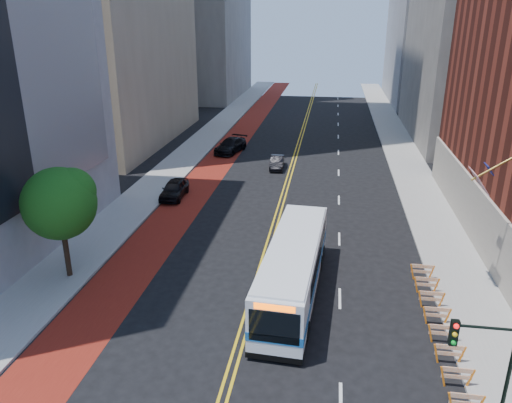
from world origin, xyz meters
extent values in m
plane|color=black|center=(0.00, 0.00, 0.00)|extent=(160.00, 160.00, 0.00)
cube|color=gray|center=(-12.00, 30.00, 0.07)|extent=(4.00, 140.00, 0.15)
cube|color=gray|center=(12.00, 30.00, 0.07)|extent=(4.00, 140.00, 0.15)
cube|color=maroon|center=(-8.10, 30.00, 0.00)|extent=(3.60, 140.00, 0.01)
cube|color=gold|center=(-0.18, 30.00, 0.00)|extent=(0.14, 140.00, 0.01)
cube|color=gold|center=(0.18, 30.00, 0.00)|extent=(0.14, 140.00, 0.01)
cube|color=silver|center=(4.80, -2.00, 0.01)|extent=(0.14, 2.20, 0.01)
cube|color=silver|center=(4.80, 6.00, 0.01)|extent=(0.14, 2.20, 0.01)
cube|color=silver|center=(4.80, 14.00, 0.01)|extent=(0.14, 2.20, 0.01)
cube|color=silver|center=(4.80, 22.00, 0.01)|extent=(0.14, 2.20, 0.01)
cube|color=silver|center=(4.80, 30.00, 0.01)|extent=(0.14, 2.20, 0.01)
cube|color=silver|center=(4.80, 38.00, 0.01)|extent=(0.14, 2.20, 0.01)
cube|color=silver|center=(4.80, 46.00, 0.01)|extent=(0.14, 2.20, 0.01)
cube|color=silver|center=(4.80, 54.00, 0.01)|extent=(0.14, 2.20, 0.01)
cube|color=silver|center=(4.80, 62.00, 0.01)|extent=(0.14, 2.20, 0.01)
cube|color=silver|center=(4.80, 70.00, 0.01)|extent=(0.14, 2.20, 0.01)
cube|color=silver|center=(4.80, 78.00, 0.01)|extent=(0.14, 2.20, 0.01)
cube|color=silver|center=(4.80, 86.00, 0.01)|extent=(0.14, 2.20, 0.01)
cube|color=#9E9384|center=(14.05, 12.00, 2.00)|extent=(0.50, 36.00, 4.00)
cube|color=black|center=(14.15, 13.00, 1.10)|extent=(0.35, 2.80, 2.20)
cube|color=black|center=(14.15, 20.00, 1.10)|extent=(0.35, 2.80, 2.20)
cylinder|color=#A57F33|center=(12.70, 8.00, 7.60)|extent=(2.85, 0.12, 2.05)
cube|color=#B21419|center=(11.70, 8.00, 6.60)|extent=(0.75, 1.90, 1.05)
cube|color=navy|center=(12.25, 8.45, 7.15)|extent=(0.39, 0.85, 0.52)
cube|color=orange|center=(9.05, -2.00, 0.50)|extent=(0.32, 0.06, 0.99)
cube|color=orange|center=(9.60, -2.00, 0.90)|extent=(1.25, 0.05, 0.22)
cube|color=orange|center=(9.60, -2.00, 0.55)|extent=(1.25, 0.05, 0.18)
cube|color=orange|center=(9.05, -0.45, 0.50)|extent=(0.32, 0.06, 0.99)
cube|color=orange|center=(10.15, -0.45, 0.50)|extent=(0.32, 0.06, 0.99)
cube|color=orange|center=(9.60, -0.45, 0.90)|extent=(1.25, 0.05, 0.22)
cube|color=orange|center=(9.60, -0.45, 0.55)|extent=(1.25, 0.05, 0.18)
cube|color=orange|center=(9.05, 1.10, 0.50)|extent=(0.32, 0.06, 0.99)
cube|color=orange|center=(10.15, 1.10, 0.50)|extent=(0.32, 0.06, 0.99)
cube|color=orange|center=(9.60, 1.10, 0.90)|extent=(1.25, 0.05, 0.22)
cube|color=orange|center=(9.60, 1.10, 0.55)|extent=(1.25, 0.05, 0.18)
cube|color=orange|center=(9.05, 2.65, 0.50)|extent=(0.32, 0.06, 0.99)
cube|color=orange|center=(10.15, 2.65, 0.50)|extent=(0.32, 0.06, 0.99)
cube|color=orange|center=(9.60, 2.65, 0.90)|extent=(1.25, 0.05, 0.22)
cube|color=orange|center=(9.60, 2.65, 0.55)|extent=(1.25, 0.05, 0.18)
cube|color=orange|center=(9.05, 4.20, 0.50)|extent=(0.32, 0.06, 0.99)
cube|color=orange|center=(10.15, 4.20, 0.50)|extent=(0.32, 0.06, 0.99)
cube|color=orange|center=(9.60, 4.20, 0.90)|extent=(1.25, 0.05, 0.22)
cube|color=orange|center=(9.60, 4.20, 0.55)|extent=(1.25, 0.05, 0.18)
cube|color=orange|center=(9.05, 5.75, 0.50)|extent=(0.32, 0.06, 0.99)
cube|color=orange|center=(10.15, 5.75, 0.50)|extent=(0.32, 0.06, 0.99)
cube|color=orange|center=(9.60, 5.75, 0.90)|extent=(1.25, 0.05, 0.22)
cube|color=orange|center=(9.60, 5.75, 0.55)|extent=(1.25, 0.05, 0.18)
cube|color=orange|center=(9.05, 7.30, 0.50)|extent=(0.32, 0.06, 0.99)
cube|color=orange|center=(10.15, 7.30, 0.50)|extent=(0.32, 0.06, 0.99)
cube|color=orange|center=(9.60, 7.30, 0.90)|extent=(1.25, 0.05, 0.22)
cube|color=orange|center=(9.60, 7.30, 0.55)|extent=(1.25, 0.05, 0.18)
cube|color=orange|center=(9.05, 8.85, 0.50)|extent=(0.32, 0.06, 0.99)
cube|color=orange|center=(10.15, 8.85, 0.50)|extent=(0.32, 0.06, 0.99)
cube|color=orange|center=(9.60, 8.85, 0.90)|extent=(1.25, 0.05, 0.22)
cube|color=orange|center=(9.60, 8.85, 0.55)|extent=(1.25, 0.05, 0.18)
cylinder|color=black|center=(-11.30, 6.00, 1.75)|extent=(0.32, 0.32, 3.20)
sphere|color=#19430E|center=(-11.30, 6.00, 4.75)|extent=(4.20, 4.20, 4.20)
sphere|color=#19430E|center=(-10.70, 6.40, 5.35)|extent=(2.80, 2.80, 2.80)
sphere|color=#19430E|center=(-11.80, 5.70, 5.15)|extent=(2.40, 2.40, 2.40)
cylinder|color=black|center=(10.30, -3.50, 2.65)|extent=(0.14, 0.14, 5.00)
cylinder|color=black|center=(9.30, -3.50, 5.05)|extent=(2.00, 0.10, 0.10)
cube|color=black|center=(8.30, -3.50, 4.75)|extent=(0.28, 0.22, 0.95)
sphere|color=red|center=(8.30, -3.64, 5.10)|extent=(0.18, 0.18, 0.18)
sphere|color=yellow|center=(8.30, -3.64, 4.77)|extent=(0.18, 0.18, 0.18)
sphere|color=#0CA526|center=(8.30, -3.64, 4.44)|extent=(0.18, 0.18, 0.18)
cube|color=silver|center=(2.17, 5.81, 1.77)|extent=(3.31, 12.12, 2.85)
cube|color=#19579C|center=(2.17, 5.81, 1.35)|extent=(3.35, 12.17, 0.45)
cube|color=black|center=(2.21, 6.61, 2.25)|extent=(3.15, 8.54, 0.95)
cube|color=black|center=(1.81, -0.14, 2.00)|extent=(2.29, 0.24, 1.60)
cube|color=black|center=(2.52, 11.77, 2.20)|extent=(2.08, 0.22, 1.00)
cube|color=#FF5905|center=(1.81, -0.15, 3.00)|extent=(1.82, 0.19, 0.30)
cube|color=silver|center=(2.17, 5.81, 3.25)|extent=(3.15, 11.52, 0.12)
cube|color=black|center=(2.17, 5.81, 0.35)|extent=(3.34, 12.16, 0.30)
cylinder|color=black|center=(0.76, 2.05, 0.50)|extent=(0.36, 1.02, 1.00)
cylinder|color=black|center=(3.11, 1.91, 0.50)|extent=(0.36, 1.02, 1.00)
cylinder|color=black|center=(1.19, 9.23, 0.50)|extent=(0.36, 1.02, 1.00)
cylinder|color=black|center=(3.54, 9.09, 0.50)|extent=(0.36, 1.02, 1.00)
cylinder|color=black|center=(1.28, 10.67, 0.50)|extent=(0.36, 1.02, 1.00)
cylinder|color=black|center=(3.63, 10.53, 0.50)|extent=(0.36, 1.02, 1.00)
imported|color=black|center=(-9.30, 20.53, 0.76)|extent=(1.89, 4.50, 1.52)
imported|color=black|center=(-1.50, 30.58, 0.64)|extent=(1.56, 3.95, 1.28)
imported|color=black|center=(-7.50, 36.18, 0.79)|extent=(3.44, 5.83, 1.59)
camera|label=1|loc=(3.82, -18.59, 14.83)|focal=35.00mm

